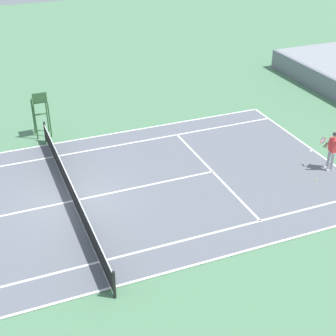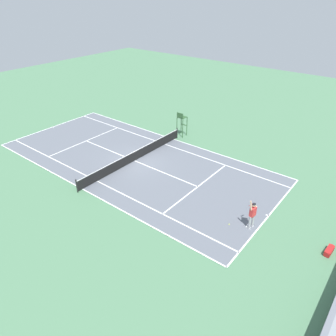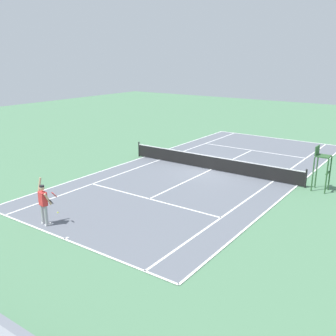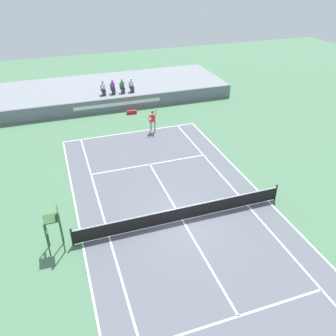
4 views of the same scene
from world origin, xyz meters
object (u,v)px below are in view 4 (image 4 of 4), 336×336
at_px(equipment_bag, 132,112).
at_px(spectator_seated_2, 122,86).
at_px(tennis_ball, 164,136).
at_px(umpire_chair, 54,225).
at_px(tennis_player, 153,121).
at_px(spectator_seated_1, 113,87).
at_px(spectator_seated_0, 103,89).
at_px(spectator_seated_3, 132,86).

bearing_deg(equipment_bag, spectator_seated_2, 95.35).
bearing_deg(tennis_ball, umpire_chair, -131.14).
bearing_deg(tennis_player, equipment_bag, 99.42).
bearing_deg(tennis_player, spectator_seated_1, 105.39).
xyz_separation_m(spectator_seated_0, spectator_seated_1, (0.92, 0.00, 0.00)).
bearing_deg(equipment_bag, umpire_chair, -115.90).
bearing_deg(spectator_seated_0, spectator_seated_2, 0.00).
xyz_separation_m(spectator_seated_2, tennis_player, (0.95, -6.78, -0.87)).
bearing_deg(spectator_seated_0, spectator_seated_1, 0.00).
height_order(spectator_seated_2, equipment_bag, spectator_seated_2).
height_order(spectator_seated_2, tennis_ball, spectator_seated_2).
bearing_deg(umpire_chair, spectator_seated_2, 67.74).
bearing_deg(equipment_bag, spectator_seated_3, 74.19).
bearing_deg(spectator_seated_2, spectator_seated_1, 180.00).
relative_size(spectator_seated_1, tennis_ball, 18.60).
xyz_separation_m(spectator_seated_3, equipment_bag, (-0.68, -2.39, -1.71)).
bearing_deg(spectator_seated_1, spectator_seated_0, 180.00).
height_order(spectator_seated_0, tennis_player, spectator_seated_0).
distance_m(spectator_seated_1, spectator_seated_3, 1.82).
xyz_separation_m(tennis_player, umpire_chair, (-8.41, -11.43, 0.56)).
distance_m(spectator_seated_1, equipment_bag, 3.15).
xyz_separation_m(spectator_seated_0, tennis_player, (2.79, -6.78, -0.87)).
bearing_deg(tennis_player, spectator_seated_2, 97.99).
distance_m(spectator_seated_0, tennis_ball, 8.80).
relative_size(spectator_seated_0, spectator_seated_3, 1.00).
height_order(spectator_seated_0, spectator_seated_2, same).
height_order(spectator_seated_2, tennis_player, spectator_seated_2).
xyz_separation_m(spectator_seated_2, tennis_ball, (1.54, -7.92, -1.83)).
height_order(spectator_seated_0, equipment_bag, spectator_seated_0).
xyz_separation_m(spectator_seated_2, equipment_bag, (0.22, -2.39, -1.71)).
bearing_deg(equipment_bag, spectator_seated_1, 115.44).
height_order(tennis_player, equipment_bag, tennis_player).
height_order(spectator_seated_0, spectator_seated_3, same).
distance_m(tennis_ball, equipment_bag, 5.68).
distance_m(spectator_seated_2, tennis_ball, 8.27).
bearing_deg(spectator_seated_2, equipment_bag, -84.65).
bearing_deg(equipment_bag, tennis_player, -80.58).
xyz_separation_m(spectator_seated_2, spectator_seated_3, (0.90, 0.00, 0.00)).
height_order(tennis_player, tennis_ball, tennis_player).
bearing_deg(tennis_player, spectator_seated_3, 90.41).
relative_size(spectator_seated_1, tennis_player, 0.61).
distance_m(spectator_seated_3, umpire_chair, 20.04).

